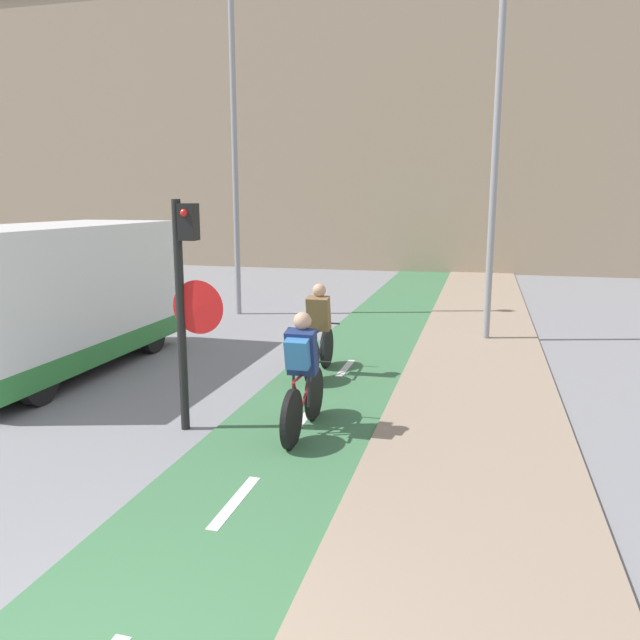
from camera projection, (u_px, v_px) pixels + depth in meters
name	position (u px, v px, depth m)	size (l,w,h in m)	color
building_row_background	(435.00, 122.00, 26.17)	(60.00, 5.20, 12.06)	gray
traffic_light_pole	(186.00, 290.00, 7.63)	(0.67, 0.25, 2.90)	black
street_lamp_far	(234.00, 113.00, 15.02)	(0.36, 0.36, 8.25)	gray
street_lamp_sidewalk	(498.00, 106.00, 12.10)	(0.36, 0.36, 7.78)	gray
cyclist_near	(302.00, 378.00, 7.69)	(0.46, 1.72, 1.55)	black
cyclist_far	(319.00, 336.00, 10.28)	(0.46, 1.69, 1.55)	black
van	(53.00, 301.00, 10.44)	(2.00, 4.92, 2.48)	white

